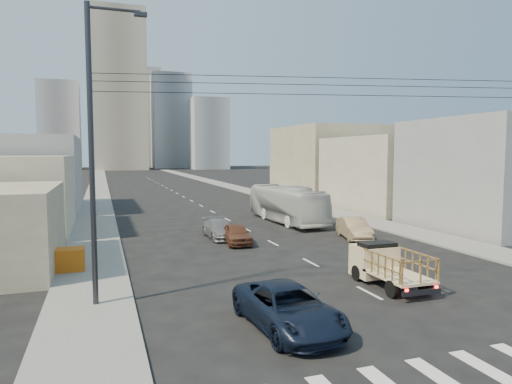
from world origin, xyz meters
TOP-DOWN VIEW (x-y plane):
  - ground at (0.00, 0.00)m, footprint 420.00×420.00m
  - sidewalk_left at (-11.75, 70.00)m, footprint 3.50×180.00m
  - sidewalk_right at (11.75, 70.00)m, footprint 3.50×180.00m
  - lane_dashes at (0.00, 53.00)m, footprint 0.15×104.00m
  - flatbed_pickup at (1.40, 2.70)m, footprint 1.95×4.41m
  - navy_pickup at (-5.03, -0.65)m, footprint 2.89×5.61m
  - city_bus at (4.61, 22.68)m, footprint 3.12×11.82m
  - sedan_brown at (-2.47, 14.59)m, footprint 1.93×4.20m
  - sedan_tan at (6.18, 13.64)m, footprint 2.66×4.80m
  - sedan_grey at (-3.02, 17.05)m, footprint 1.92×4.67m
  - streetlamp_left at (-11.39, 4.00)m, footprint 2.36×0.25m
  - overhead_wires at (0.00, 1.50)m, footprint 23.01×5.02m
  - crate_stack at (-13.00, 10.09)m, footprint 1.80×1.20m
  - bldg_right_near at (19.00, 14.00)m, footprint 10.00×12.00m
  - bldg_right_mid at (19.50, 28.00)m, footprint 11.00×14.00m
  - bldg_right_far at (20.00, 44.00)m, footprint 12.00×16.00m
  - bldg_left_far at (-19.50, 39.00)m, footprint 12.00×16.00m
  - high_rise_tower at (-4.00, 170.00)m, footprint 20.00×20.00m
  - midrise_ne at (18.00, 185.00)m, footprint 16.00×16.00m
  - midrise_nw at (-26.00, 180.00)m, footprint 15.00×15.00m
  - midrise_back at (6.00, 200.00)m, footprint 18.00×18.00m
  - midrise_east at (30.00, 165.00)m, footprint 14.00×14.00m

SIDE VIEW (x-z plane):
  - ground at x=0.00m, z-range 0.00..0.00m
  - lane_dashes at x=0.00m, z-range 0.00..0.01m
  - sidewalk_left at x=-11.75m, z-range 0.00..0.12m
  - sidewalk_right at x=11.75m, z-range 0.00..0.12m
  - sedan_grey at x=-3.02m, z-range 0.00..1.35m
  - crate_stack at x=-13.00m, z-range 0.12..1.26m
  - sedan_brown at x=-2.47m, z-range 0.00..1.39m
  - sedan_tan at x=6.18m, z-range 0.00..1.50m
  - navy_pickup at x=-5.03m, z-range 0.00..1.51m
  - flatbed_pickup at x=1.40m, z-range 0.14..2.04m
  - city_bus at x=4.61m, z-range 0.00..3.27m
  - bldg_right_mid at x=19.50m, z-range 0.00..8.00m
  - bldg_left_far at x=-19.50m, z-range 0.00..8.00m
  - bldg_right_near at x=19.00m, z-range 0.00..9.00m
  - bldg_right_far at x=20.00m, z-range 0.00..10.00m
  - streetlamp_left at x=-11.39m, z-range 0.44..12.44m
  - overhead_wires at x=0.00m, z-range 8.60..9.33m
  - midrise_east at x=30.00m, z-range 0.00..28.00m
  - midrise_nw at x=-26.00m, z-range 0.00..34.00m
  - midrise_ne at x=18.00m, z-range 0.00..40.00m
  - midrise_back at x=6.00m, z-range 0.00..44.00m
  - high_rise_tower at x=-4.00m, z-range 0.00..60.00m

